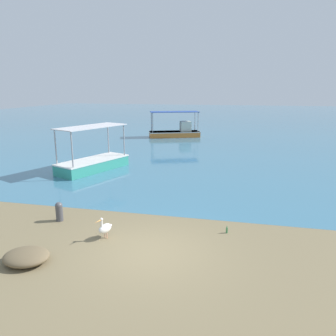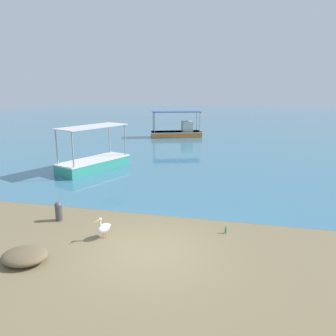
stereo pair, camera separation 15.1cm
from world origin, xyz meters
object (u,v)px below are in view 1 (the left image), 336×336
fishing_boat_center (93,162)px  mooring_bollard (59,211)px  pelican (105,228)px  glass_bottle (227,230)px  fishing_boat_far_left (176,131)px  net_pile (26,257)px

fishing_boat_center → mooring_bollard: fishing_boat_center is taller
pelican → glass_bottle: 4.28m
fishing_boat_far_left → glass_bottle: fishing_boat_far_left is taller
fishing_boat_far_left → mooring_bollard: bearing=-89.9°
mooring_bollard → net_pile: (0.73, -3.06, -0.21)m
pelican → mooring_bollard: size_ratio=1.06×
pelican → glass_bottle: (4.05, 1.35, -0.27)m
net_pile → glass_bottle: 6.59m
fishing_boat_center → net_pile: 11.21m
fishing_boat_center → net_pile: fishing_boat_center is taller
glass_bottle → pelican: bearing=-161.6°
fishing_boat_center → mooring_bollard: 8.06m
net_pile → mooring_bollard: bearing=103.4°
pelican → net_pile: 2.59m
fishing_boat_far_left → fishing_boat_center: 15.51m
mooring_bollard → net_pile: bearing=-76.6°
fishing_boat_center → pelican: 9.91m
fishing_boat_center → pelican: bearing=-62.4°
fishing_boat_far_left → net_pile: fishing_boat_far_left is taller
mooring_bollard → net_pile: 3.15m
fishing_boat_far_left → pelican: size_ratio=6.93×
pelican → glass_bottle: size_ratio=2.96×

